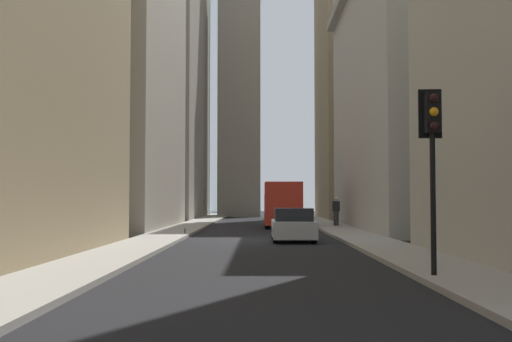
# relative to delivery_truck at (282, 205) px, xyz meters

# --- Properties ---
(ground_plane) EXTENTS (135.00, 135.00, 0.00)m
(ground_plane) POSITION_rel_delivery_truck_xyz_m (-12.41, 1.40, -1.46)
(ground_plane) COLOR black
(sidewalk_right) EXTENTS (90.00, 2.20, 0.14)m
(sidewalk_right) POSITION_rel_delivery_truck_xyz_m (-12.41, 5.90, -1.39)
(sidewalk_right) COLOR #A8A399
(sidewalk_right) RESTS_ON ground_plane
(sidewalk_left) EXTENTS (90.00, 2.20, 0.14)m
(sidewalk_left) POSITION_rel_delivery_truck_xyz_m (-12.41, -3.10, -1.39)
(sidewalk_left) COLOR #A8A399
(sidewalk_left) RESTS_ON ground_plane
(building_left_midfar) EXTENTS (19.75, 10.50, 18.76)m
(building_left_midfar) POSITION_rel_delivery_truck_xyz_m (-2.68, -9.19, 7.93)
(building_left_midfar) COLOR #B7B2A5
(building_left_midfar) RESTS_ON ground_plane
(building_left_far) EXTENTS (12.89, 10.50, 31.80)m
(building_left_far) POSITION_rel_delivery_truck_xyz_m (17.22, -9.20, 14.45)
(building_left_far) COLOR #9E8966
(building_left_far) RESTS_ON ground_plane
(building_right_midfar) EXTENTS (15.92, 10.00, 20.51)m
(building_right_midfar) POSITION_rel_delivery_truck_xyz_m (-1.70, 12.00, 8.80)
(building_right_midfar) COLOR #A8A091
(building_right_midfar) RESTS_ON ground_plane
(building_right_far) EXTENTS (19.03, 10.00, 27.90)m
(building_right_far) POSITION_rel_delivery_truck_xyz_m (18.28, 12.00, 12.49)
(building_right_far) COLOR gray
(building_right_far) RESTS_ON ground_plane
(church_spire) EXTENTS (4.87, 4.87, 37.22)m
(church_spire) POSITION_rel_delivery_truck_xyz_m (25.63, 3.59, 17.97)
(church_spire) COLOR #A8A091
(church_spire) RESTS_ON ground_plane
(delivery_truck) EXTENTS (6.46, 2.25, 2.84)m
(delivery_truck) POSITION_rel_delivery_truck_xyz_m (0.00, 0.00, 0.00)
(delivery_truck) COLOR red
(delivery_truck) RESTS_ON ground_plane
(sedan_silver) EXTENTS (4.30, 1.78, 1.42)m
(sedan_silver) POSITION_rel_delivery_truck_xyz_m (-12.90, 0.00, -0.80)
(sedan_silver) COLOR #B7BABF
(sedan_silver) RESTS_ON ground_plane
(traffic_light_foreground) EXTENTS (0.43, 0.52, 4.11)m
(traffic_light_foreground) POSITION_rel_delivery_truck_xyz_m (-25.95, -2.37, 1.70)
(traffic_light_foreground) COLOR black
(traffic_light_foreground) RESTS_ON sidewalk_left
(pedestrian) EXTENTS (0.26, 0.44, 1.80)m
(pedestrian) POSITION_rel_delivery_truck_xyz_m (-0.50, -3.39, -0.34)
(pedestrian) COLOR #33333D
(pedestrian) RESTS_ON sidewalk_left
(discarded_bottle) EXTENTS (0.07, 0.07, 0.27)m
(discarded_bottle) POSITION_rel_delivery_truck_xyz_m (-9.37, 5.09, -1.21)
(discarded_bottle) COLOR #236033
(discarded_bottle) RESTS_ON sidewalk_right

